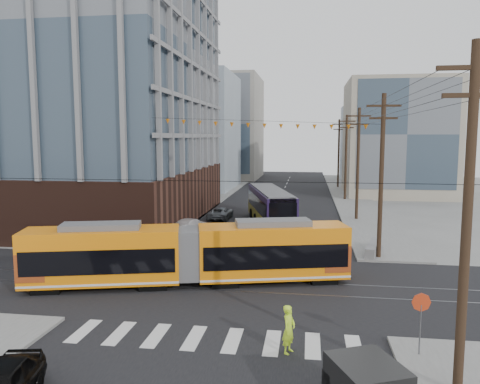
% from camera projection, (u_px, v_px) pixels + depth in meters
% --- Properties ---
extents(ground, '(160.00, 160.00, 0.00)m').
position_uv_depth(ground, '(226.00, 312.00, 21.94)').
color(ground, slate).
extents(office_building, '(30.00, 25.00, 28.60)m').
position_uv_depth(office_building, '(46.00, 75.00, 46.04)').
color(office_building, '#381E16').
rests_on(office_building, ground).
extents(bg_bldg_nw_near, '(18.00, 16.00, 18.00)m').
position_uv_depth(bg_bldg_nw_near, '(178.00, 132.00, 74.43)').
color(bg_bldg_nw_near, '#8C99A5').
rests_on(bg_bldg_nw_near, ground).
extents(bg_bldg_ne_near, '(14.00, 14.00, 16.00)m').
position_uv_depth(bg_bldg_ne_near, '(397.00, 138.00, 65.87)').
color(bg_bldg_ne_near, gray).
rests_on(bg_bldg_ne_near, ground).
extents(bg_bldg_nw_far, '(16.00, 18.00, 20.00)m').
position_uv_depth(bg_bldg_nw_far, '(220.00, 128.00, 93.54)').
color(bg_bldg_nw_far, gray).
rests_on(bg_bldg_nw_far, ground).
extents(bg_bldg_ne_far, '(16.00, 16.00, 14.00)m').
position_uv_depth(bg_bldg_ne_far, '(388.00, 144.00, 85.36)').
color(bg_bldg_ne_far, '#8C99A5').
rests_on(bg_bldg_ne_far, ground).
extents(utility_pole_near, '(0.30, 0.30, 11.00)m').
position_uv_depth(utility_pole_near, '(467.00, 226.00, 14.18)').
color(utility_pole_near, black).
rests_on(utility_pole_near, ground).
extents(utility_pole_far, '(0.30, 0.30, 11.00)m').
position_uv_depth(utility_pole_far, '(339.00, 154.00, 75.11)').
color(utility_pole_far, black).
rests_on(utility_pole_far, ground).
extents(streetcar, '(17.81, 6.93, 3.42)m').
position_uv_depth(streetcar, '(189.00, 254.00, 25.92)').
color(streetcar, orange).
rests_on(streetcar, ground).
extents(city_bus, '(5.56, 12.46, 3.45)m').
position_uv_depth(city_bus, '(270.00, 207.00, 43.53)').
color(city_bus, '#21133A').
rests_on(city_bus, ground).
extents(parked_car_silver, '(2.36, 4.47, 1.40)m').
position_uv_depth(parked_car_silver, '(179.00, 239.00, 34.63)').
color(parked_car_silver, '#AEAEAE').
rests_on(parked_car_silver, ground).
extents(parked_car_white, '(2.95, 5.04, 1.37)m').
position_uv_depth(parked_car_white, '(190.00, 226.00, 39.50)').
color(parked_car_white, silver).
rests_on(parked_car_white, ground).
extents(parked_car_grey, '(2.15, 4.44, 1.22)m').
position_uv_depth(parked_car_grey, '(221.00, 213.00, 46.88)').
color(parked_car_grey, '#595F65').
rests_on(parked_car_grey, ground).
extents(pedestrian, '(0.67, 0.80, 1.87)m').
position_uv_depth(pedestrian, '(289.00, 329.00, 17.72)').
color(pedestrian, '#CBFF2B').
rests_on(pedestrian, ground).
extents(stop_sign, '(0.79, 0.79, 2.33)m').
position_uv_depth(stop_sign, '(420.00, 328.00, 17.27)').
color(stop_sign, red).
rests_on(stop_sign, ground).
extents(jersey_barrier, '(1.94, 4.28, 0.84)m').
position_uv_depth(jersey_barrier, '(373.00, 249.00, 32.63)').
color(jersey_barrier, slate).
rests_on(jersey_barrier, ground).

